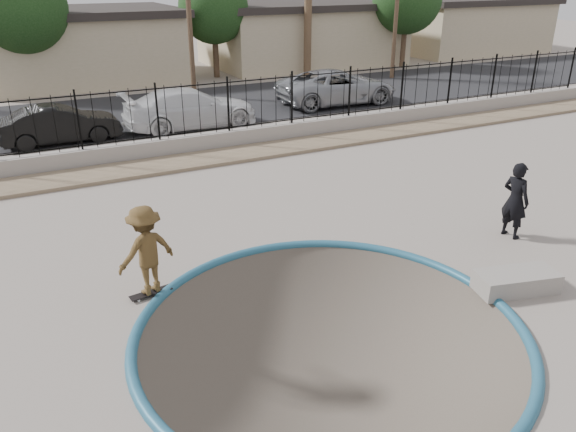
{
  "coord_description": "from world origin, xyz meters",
  "views": [
    {
      "loc": [
        -4.37,
        -8.04,
        5.87
      ],
      "look_at": [
        0.67,
        2.0,
        0.91
      ],
      "focal_mm": 35.0,
      "sensor_mm": 36.0,
      "label": 1
    }
  ],
  "objects_px": {
    "skateboard": "(151,293)",
    "car_c": "(190,108)",
    "car_d": "(337,87)",
    "car_b": "(60,125)",
    "concrete_ledge": "(516,281)",
    "videographer": "(515,200)",
    "skater": "(147,255)"
  },
  "relations": [
    {
      "from": "car_b",
      "to": "concrete_ledge",
      "type": "bearing_deg",
      "value": -156.68
    },
    {
      "from": "car_b",
      "to": "car_c",
      "type": "distance_m",
      "value": 4.9
    },
    {
      "from": "skateboard",
      "to": "car_c",
      "type": "relative_size",
      "value": 0.16
    },
    {
      "from": "car_b",
      "to": "car_d",
      "type": "relative_size",
      "value": 0.73
    },
    {
      "from": "skateboard",
      "to": "car_b",
      "type": "distance_m",
      "value": 11.82
    },
    {
      "from": "skateboard",
      "to": "concrete_ledge",
      "type": "relative_size",
      "value": 0.53
    },
    {
      "from": "skater",
      "to": "concrete_ledge",
      "type": "bearing_deg",
      "value": 138.08
    },
    {
      "from": "concrete_ledge",
      "to": "car_c",
      "type": "xyz_separation_m",
      "value": [
        -1.92,
        14.89,
        0.61
      ]
    },
    {
      "from": "skater",
      "to": "car_b",
      "type": "bearing_deg",
      "value": -105.42
    },
    {
      "from": "videographer",
      "to": "concrete_ledge",
      "type": "relative_size",
      "value": 1.15
    },
    {
      "from": "skateboard",
      "to": "car_c",
      "type": "xyz_separation_m",
      "value": [
        4.61,
        11.83,
        0.75
      ]
    },
    {
      "from": "car_c",
      "to": "concrete_ledge",
      "type": "bearing_deg",
      "value": -173.21
    },
    {
      "from": "skater",
      "to": "skateboard",
      "type": "relative_size",
      "value": 2.09
    },
    {
      "from": "videographer",
      "to": "car_d",
      "type": "height_order",
      "value": "videographer"
    },
    {
      "from": "car_b",
      "to": "car_c",
      "type": "xyz_separation_m",
      "value": [
        4.9,
        0.03,
        0.09
      ]
    },
    {
      "from": "car_b",
      "to": "car_c",
      "type": "height_order",
      "value": "car_c"
    },
    {
      "from": "concrete_ledge",
      "to": "car_b",
      "type": "bearing_deg",
      "value": 114.67
    },
    {
      "from": "concrete_ledge",
      "to": "car_b",
      "type": "xyz_separation_m",
      "value": [
        -6.82,
        14.86,
        0.52
      ]
    },
    {
      "from": "car_b",
      "to": "videographer",
      "type": "bearing_deg",
      "value": -147.69
    },
    {
      "from": "car_c",
      "to": "videographer",
      "type": "bearing_deg",
      "value": -164.52
    },
    {
      "from": "videographer",
      "to": "car_b",
      "type": "distance_m",
      "value": 15.6
    },
    {
      "from": "skater",
      "to": "car_d",
      "type": "relative_size",
      "value": 0.31
    },
    {
      "from": "car_c",
      "to": "car_d",
      "type": "xyz_separation_m",
      "value": [
        7.45,
        1.09,
        0.02
      ]
    },
    {
      "from": "skater",
      "to": "car_b",
      "type": "xyz_separation_m",
      "value": [
        -0.29,
        11.8,
        -0.17
      ]
    },
    {
      "from": "skateboard",
      "to": "videographer",
      "type": "distance_m",
      "value": 8.48
    },
    {
      "from": "car_c",
      "to": "car_d",
      "type": "distance_m",
      "value": 7.53
    },
    {
      "from": "skater",
      "to": "concrete_ledge",
      "type": "distance_m",
      "value": 7.25
    },
    {
      "from": "car_d",
      "to": "skater",
      "type": "bearing_deg",
      "value": 138.85
    },
    {
      "from": "skater",
      "to": "concrete_ledge",
      "type": "height_order",
      "value": "skater"
    },
    {
      "from": "concrete_ledge",
      "to": "car_d",
      "type": "distance_m",
      "value": 16.93
    },
    {
      "from": "concrete_ledge",
      "to": "skateboard",
      "type": "bearing_deg",
      "value": 154.91
    },
    {
      "from": "skateboard",
      "to": "car_c",
      "type": "height_order",
      "value": "car_c"
    }
  ]
}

